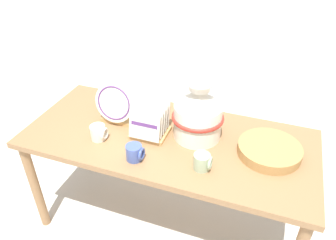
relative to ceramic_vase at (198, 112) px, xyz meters
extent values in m
plane|color=beige|center=(-0.15, -0.06, -0.84)|extent=(14.00, 14.00, 0.00)
cube|color=olive|center=(-0.15, -0.06, -0.17)|extent=(1.60, 0.70, 0.03)
cylinder|color=olive|center=(-0.90, -0.37, -0.52)|extent=(0.06, 0.06, 0.66)
cylinder|color=olive|center=(-0.90, 0.24, -0.52)|extent=(0.06, 0.06, 0.66)
cylinder|color=olive|center=(0.60, 0.24, -0.52)|extent=(0.06, 0.06, 0.66)
cylinder|color=white|center=(0.00, 0.00, -0.05)|extent=(0.26, 0.26, 0.20)
cone|color=white|center=(0.00, 0.00, 0.09)|extent=(0.26, 0.26, 0.09)
cylinder|color=white|center=(0.00, 0.00, 0.16)|extent=(0.11, 0.11, 0.05)
torus|color=white|center=(0.00, 0.00, 0.18)|extent=(0.16, 0.16, 0.02)
torus|color=#B72D23|center=(0.00, 0.00, -0.03)|extent=(0.28, 0.28, 0.02)
cube|color=tan|center=(-0.47, 0.02, -0.14)|extent=(0.19, 0.17, 0.02)
cylinder|color=tan|center=(-0.54, 0.09, -0.09)|extent=(0.01, 0.01, 0.07)
cylinder|color=tan|center=(-0.41, 0.09, -0.09)|extent=(0.01, 0.01, 0.07)
cylinder|color=silver|center=(-0.47, -0.05, -0.01)|extent=(0.23, 0.06, 0.23)
torus|color=#5B3375|center=(-0.47, -0.05, -0.01)|extent=(0.20, 0.05, 0.20)
cylinder|color=silver|center=(-0.47, 0.02, -0.01)|extent=(0.23, 0.06, 0.23)
cylinder|color=silver|center=(-0.47, 0.10, -0.01)|extent=(0.23, 0.06, 0.23)
cube|color=tan|center=(-0.25, -0.07, -0.14)|extent=(0.19, 0.17, 0.02)
cylinder|color=tan|center=(-0.31, -0.01, -0.09)|extent=(0.01, 0.01, 0.07)
cylinder|color=tan|center=(-0.18, -0.01, -0.09)|extent=(0.01, 0.01, 0.07)
cube|color=silver|center=(-0.25, -0.15, -0.04)|extent=(0.17, 0.04, 0.17)
cube|color=silver|center=(-0.25, -0.11, -0.04)|extent=(0.17, 0.04, 0.17)
cube|color=silver|center=(-0.25, -0.07, -0.04)|extent=(0.17, 0.04, 0.17)
cube|color=silver|center=(-0.25, -0.04, -0.04)|extent=(0.17, 0.04, 0.17)
cube|color=silver|center=(-0.25, 0.00, -0.04)|extent=(0.17, 0.04, 0.17)
cube|color=#5B3375|center=(-0.25, -0.15, -0.04)|extent=(0.15, 0.01, 0.02)
cylinder|color=#AD7F47|center=(0.39, -0.03, -0.15)|extent=(0.32, 0.32, 0.01)
cylinder|color=#AD7F47|center=(0.39, -0.03, -0.14)|extent=(0.32, 0.32, 0.01)
cylinder|color=#AD7F47|center=(0.39, -0.03, -0.13)|extent=(0.32, 0.32, 0.01)
cylinder|color=#AD7F47|center=(0.39, -0.03, -0.12)|extent=(0.32, 0.32, 0.01)
cylinder|color=#AD7F47|center=(0.39, -0.03, -0.11)|extent=(0.32, 0.32, 0.01)
cylinder|color=#AD7F47|center=(0.39, -0.03, -0.10)|extent=(0.32, 0.32, 0.01)
cylinder|color=#42569E|center=(-0.24, -0.30, -0.11)|extent=(0.08, 0.08, 0.08)
torus|color=#42569E|center=(-0.20, -0.30, -0.11)|extent=(0.01, 0.07, 0.07)
cylinder|color=silver|center=(-0.50, -0.21, -0.11)|extent=(0.08, 0.08, 0.08)
torus|color=silver|center=(-0.45, -0.21, -0.11)|extent=(0.01, 0.07, 0.07)
cylinder|color=#9EB28E|center=(0.09, -0.25, -0.11)|extent=(0.08, 0.08, 0.08)
torus|color=#9EB28E|center=(0.13, -0.25, -0.11)|extent=(0.01, 0.07, 0.07)
camera|label=1|loc=(0.35, -1.42, 0.94)|focal=35.00mm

